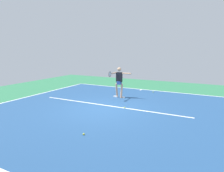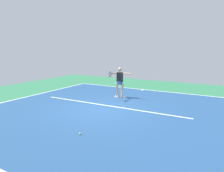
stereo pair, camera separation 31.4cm
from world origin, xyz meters
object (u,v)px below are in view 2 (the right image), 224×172
at_px(tennis_player, 120,80).
at_px(tennis_ball_by_sideline, 80,134).
at_px(tennis_ball_near_player, 124,108).
at_px(tennis_ball_by_baseline, 155,92).

xyz_separation_m(tennis_player, tennis_ball_by_sideline, (-1.28, 5.35, -1.00)).
relative_size(tennis_ball_near_player, tennis_ball_by_baseline, 1.00).
height_order(tennis_player, tennis_ball_by_sideline, tennis_player).
height_order(tennis_ball_by_sideline, tennis_ball_near_player, same).
distance_m(tennis_ball_near_player, tennis_ball_by_baseline, 4.24).
height_order(tennis_ball_by_sideline, tennis_ball_by_baseline, same).
bearing_deg(tennis_player, tennis_ball_by_baseline, -122.55).
xyz_separation_m(tennis_ball_by_sideline, tennis_ball_by_baseline, (-0.08, -7.73, 0.00)).
bearing_deg(tennis_ball_near_player, tennis_ball_by_sideline, 91.44).
height_order(tennis_ball_near_player, tennis_ball_by_baseline, same).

